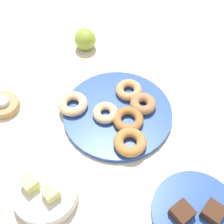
{
  "coord_description": "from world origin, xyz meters",
  "views": [
    {
      "loc": [
        -0.32,
        0.48,
        0.78
      ],
      "look_at": [
        0.0,
        0.03,
        0.05
      ],
      "focal_mm": 49.2,
      "sensor_mm": 36.0,
      "label": 1
    }
  ],
  "objects_px": {
    "fruit_bowl": "(45,192)",
    "donut_plate": "(118,113)",
    "donut_5": "(105,113)",
    "melon_chunk_right": "(30,184)",
    "brownie_far": "(182,213)",
    "melon_chunk_left": "(51,193)",
    "brownie_near": "(213,212)",
    "cake_plate": "(196,213)",
    "donut_0": "(128,120)",
    "candle_holder": "(4,105)",
    "donut_4": "(129,90)",
    "donut_1": "(143,104)",
    "apple": "(85,39)",
    "tealight": "(2,101)",
    "donut_2": "(73,104)",
    "donut_3": "(130,142)"
  },
  "relations": [
    {
      "from": "fruit_bowl",
      "to": "donut_plate",
      "type": "bearing_deg",
      "value": -90.59
    },
    {
      "from": "donut_5",
      "to": "melon_chunk_right",
      "type": "distance_m",
      "value": 0.31
    },
    {
      "from": "brownie_far",
      "to": "melon_chunk_left",
      "type": "bearing_deg",
      "value": 28.33
    },
    {
      "from": "brownie_near",
      "to": "melon_chunk_right",
      "type": "relative_size",
      "value": 1.33
    },
    {
      "from": "donut_plate",
      "to": "cake_plate",
      "type": "relative_size",
      "value": 1.52
    },
    {
      "from": "donut_0",
      "to": "candle_holder",
      "type": "height_order",
      "value": "donut_0"
    },
    {
      "from": "donut_4",
      "to": "melon_chunk_right",
      "type": "xyz_separation_m",
      "value": [
        0.02,
        0.42,
        0.03
      ]
    },
    {
      "from": "donut_1",
      "to": "apple",
      "type": "bearing_deg",
      "value": -21.37
    },
    {
      "from": "donut_5",
      "to": "melon_chunk_left",
      "type": "height_order",
      "value": "melon_chunk_left"
    },
    {
      "from": "brownie_near",
      "to": "apple",
      "type": "height_order",
      "value": "apple"
    },
    {
      "from": "donut_4",
      "to": "candle_holder",
      "type": "bearing_deg",
      "value": 42.19
    },
    {
      "from": "donut_0",
      "to": "apple",
      "type": "relative_size",
      "value": 1.17
    },
    {
      "from": "donut_4",
      "to": "tealight",
      "type": "relative_size",
      "value": 1.96
    },
    {
      "from": "brownie_far",
      "to": "fruit_bowl",
      "type": "relative_size",
      "value": 0.28
    },
    {
      "from": "donut_plate",
      "to": "donut_0",
      "type": "bearing_deg",
      "value": 163.5
    },
    {
      "from": "donut_1",
      "to": "donut_2",
      "type": "xyz_separation_m",
      "value": [
        0.18,
        0.13,
        -0.0
      ]
    },
    {
      "from": "donut_0",
      "to": "brownie_near",
      "type": "bearing_deg",
      "value": 160.76
    },
    {
      "from": "brownie_near",
      "to": "donut_5",
      "type": "bearing_deg",
      "value": -13.39
    },
    {
      "from": "donut_0",
      "to": "melon_chunk_right",
      "type": "distance_m",
      "value": 0.34
    },
    {
      "from": "brownie_far",
      "to": "melon_chunk_left",
      "type": "xyz_separation_m",
      "value": [
        0.29,
        0.15,
        0.03
      ]
    },
    {
      "from": "apple",
      "to": "donut_4",
      "type": "bearing_deg",
      "value": 157.96
    },
    {
      "from": "brownie_far",
      "to": "brownie_near",
      "type": "bearing_deg",
      "value": -143.97
    },
    {
      "from": "brownie_far",
      "to": "apple",
      "type": "relative_size",
      "value": 0.6
    },
    {
      "from": "donut_4",
      "to": "fruit_bowl",
      "type": "distance_m",
      "value": 0.41
    },
    {
      "from": "donut_3",
      "to": "donut_0",
      "type": "bearing_deg",
      "value": -52.84
    },
    {
      "from": "melon_chunk_left",
      "to": "apple",
      "type": "relative_size",
      "value": 0.45
    },
    {
      "from": "donut_3",
      "to": "donut_plate",
      "type": "bearing_deg",
      "value": -38.84
    },
    {
      "from": "donut_1",
      "to": "brownie_near",
      "type": "bearing_deg",
      "value": 149.45
    },
    {
      "from": "donut_plate",
      "to": "candle_holder",
      "type": "relative_size",
      "value": 3.52
    },
    {
      "from": "donut_4",
      "to": "melon_chunk_left",
      "type": "xyz_separation_m",
      "value": [
        -0.04,
        0.41,
        0.03
      ]
    },
    {
      "from": "donut_plate",
      "to": "fruit_bowl",
      "type": "xyz_separation_m",
      "value": [
        0.0,
        0.33,
        0.01
      ]
    },
    {
      "from": "donut_4",
      "to": "brownie_far",
      "type": "bearing_deg",
      "value": 141.78
    },
    {
      "from": "donut_3",
      "to": "melon_chunk_right",
      "type": "bearing_deg",
      "value": 63.51
    },
    {
      "from": "donut_0",
      "to": "donut_2",
      "type": "xyz_separation_m",
      "value": [
        0.17,
        0.05,
        0.0
      ]
    },
    {
      "from": "candle_holder",
      "to": "donut_4",
      "type": "bearing_deg",
      "value": -137.81
    },
    {
      "from": "apple",
      "to": "brownie_near",
      "type": "bearing_deg",
      "value": 153.94
    },
    {
      "from": "donut_3",
      "to": "fruit_bowl",
      "type": "xyz_separation_m",
      "value": [
        0.1,
        0.25,
        -0.01
      ]
    },
    {
      "from": "cake_plate",
      "to": "brownie_near",
      "type": "xyz_separation_m",
      "value": [
        -0.03,
        -0.02,
        0.02
      ]
    },
    {
      "from": "donut_1",
      "to": "candle_holder",
      "type": "distance_m",
      "value": 0.44
    },
    {
      "from": "donut_plate",
      "to": "donut_4",
      "type": "bearing_deg",
      "value": -80.45
    },
    {
      "from": "melon_chunk_right",
      "to": "donut_4",
      "type": "bearing_deg",
      "value": -92.52
    },
    {
      "from": "donut_plate",
      "to": "tealight",
      "type": "bearing_deg",
      "value": 30.79
    },
    {
      "from": "donut_1",
      "to": "donut_5",
      "type": "relative_size",
      "value": 1.04
    },
    {
      "from": "candle_holder",
      "to": "donut_3",
      "type": "bearing_deg",
      "value": -165.32
    },
    {
      "from": "cake_plate",
      "to": "apple",
      "type": "height_order",
      "value": "apple"
    },
    {
      "from": "donut_5",
      "to": "brownie_near",
      "type": "bearing_deg",
      "value": 166.61
    },
    {
      "from": "fruit_bowl",
      "to": "melon_chunk_left",
      "type": "height_order",
      "value": "melon_chunk_left"
    },
    {
      "from": "donut_5",
      "to": "donut_1",
      "type": "bearing_deg",
      "value": -128.8
    },
    {
      "from": "donut_1",
      "to": "donut_4",
      "type": "xyz_separation_m",
      "value": [
        0.07,
        -0.02,
        -0.0
      ]
    },
    {
      "from": "donut_plate",
      "to": "donut_4",
      "type": "distance_m",
      "value": 0.09
    }
  ]
}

